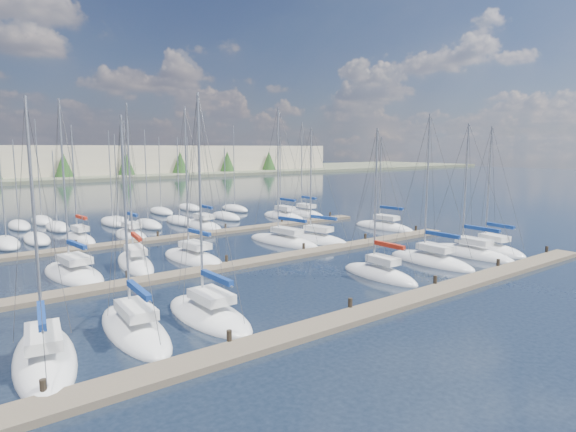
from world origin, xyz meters
TOP-DOWN VIEW (x-y plane):
  - ground at (0.00, 60.00)m, footprint 400.00×400.00m
  - dock_near at (0.00, 2.01)m, footprint 44.00×1.93m
  - dock_mid at (0.00, 16.01)m, footprint 44.00×1.93m
  - dock_far at (0.00, 30.01)m, footprint 44.00×1.93m
  - sailboat_a at (-19.30, 6.44)m, footprint 3.93×8.89m
  - sailboat_p at (3.30, 35.07)m, footprint 3.09×8.39m
  - sailboat_k at (5.00, 21.23)m, footprint 3.79×9.53m
  - sailboat_r at (19.46, 35.63)m, footprint 2.82×8.40m
  - sailboat_m at (19.67, 21.24)m, footprint 3.13×8.24m
  - sailboat_i at (-9.83, 21.40)m, footprint 3.64×8.57m
  - sailboat_c at (-10.88, 7.06)m, footprint 2.98×7.82m
  - sailboat_j at (-5.32, 20.20)m, footprint 3.59×8.25m
  - sailboat_h at (-14.62, 20.96)m, footprint 4.02×8.42m
  - sailboat_e at (9.73, 7.42)m, footprint 2.67×8.03m
  - sailboat_d at (3.12, 7.05)m, footprint 2.18×6.85m
  - sailboat_n at (-10.66, 34.86)m, footprint 2.59×6.84m
  - sailboat_q at (15.54, 35.37)m, footprint 2.92×7.92m
  - sailboat_o at (-5.81, 33.73)m, footprint 2.46×6.76m
  - sailboat_b at (-14.92, 7.44)m, footprint 3.17×8.62m
  - sailboat_f at (14.79, 7.10)m, footprint 2.54×8.51m
  - sailboat_g at (17.74, 6.81)m, footprint 3.43×7.31m
  - sailboat_l at (8.22, 20.16)m, footprint 4.15×8.27m
  - distant_boats at (-4.34, 43.76)m, footprint 36.93×20.75m

SIDE VIEW (x-z plane):
  - ground at x=0.00m, z-range 0.00..0.00m
  - dock_near at x=0.00m, z-range -0.40..0.70m
  - dock_mid at x=0.00m, z-range -0.40..0.70m
  - dock_far at x=0.00m, z-range -0.40..0.70m
  - sailboat_q at x=15.54m, z-range -5.59..5.93m
  - sailboat_b at x=-14.92m, z-range -5.70..6.05m
  - sailboat_h at x=-14.62m, z-range -6.63..6.98m
  - sailboat_m at x=19.67m, z-range -5.51..5.87m
  - sailboat_l at x=8.22m, z-range -5.88..6.23m
  - sailboat_a at x=-19.30m, z-range -5.98..6.34m
  - sailboat_c at x=-10.88m, z-range -6.35..6.71m
  - sailboat_f at x=14.79m, z-range -5.92..6.28m
  - sailboat_j at x=-5.32m, z-range -6.56..6.92m
  - sailboat_p at x=3.30m, z-range -6.83..7.19m
  - sailboat_e at x=9.73m, z-range -6.22..6.59m
  - sailboat_k at x=5.00m, z-range -6.81..7.18m
  - sailboat_g at x=17.74m, z-range -5.81..6.19m
  - sailboat_r at x=19.46m, z-range -6.61..6.99m
  - sailboat_d at x=3.12m, z-range -5.57..5.95m
  - sailboat_i at x=-9.83m, z-range -6.61..7.00m
  - sailboat_o at x=-5.81m, z-range -6.25..6.64m
  - sailboat_n at x=-10.66m, z-range -5.98..6.39m
  - distant_boats at x=-4.34m, z-range -6.36..6.94m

